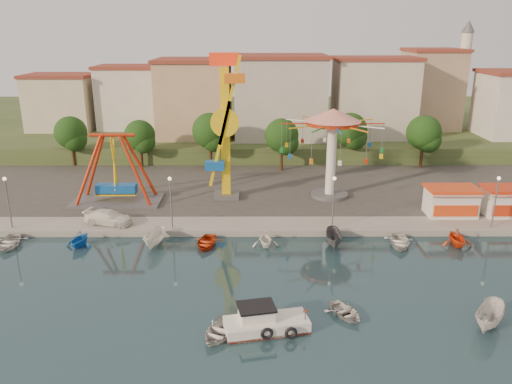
{
  "coord_description": "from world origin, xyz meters",
  "views": [
    {
      "loc": [
        0.19,
        -33.35,
        19.44
      ],
      "look_at": [
        0.38,
        14.0,
        4.0
      ],
      "focal_mm": 35.0,
      "sensor_mm": 36.0,
      "label": 1
    }
  ],
  "objects_px": {
    "van": "(108,217)",
    "pirate_ship_ride": "(115,170)",
    "cabin_motorboat": "(264,323)",
    "skiff": "(490,317)",
    "kamikaze_tower": "(226,131)",
    "wave_swinger": "(332,133)",
    "rowboat_a": "(345,312)"
  },
  "relations": [
    {
      "from": "van",
      "to": "pirate_ship_ride",
      "type": "bearing_deg",
      "value": 21.83
    },
    {
      "from": "skiff",
      "to": "van",
      "type": "bearing_deg",
      "value": -172.56
    },
    {
      "from": "wave_swinger",
      "to": "rowboat_a",
      "type": "relative_size",
      "value": 3.69
    },
    {
      "from": "pirate_ship_ride",
      "to": "rowboat_a",
      "type": "distance_m",
      "value": 32.31
    },
    {
      "from": "cabin_motorboat",
      "to": "van",
      "type": "distance_m",
      "value": 23.82
    },
    {
      "from": "pirate_ship_ride",
      "to": "van",
      "type": "xyz_separation_m",
      "value": [
        0.88,
        -6.83,
        -3.08
      ]
    },
    {
      "from": "pirate_ship_ride",
      "to": "skiff",
      "type": "relative_size",
      "value": 2.41
    },
    {
      "from": "skiff",
      "to": "van",
      "type": "distance_m",
      "value": 35.64
    },
    {
      "from": "wave_swinger",
      "to": "skiff",
      "type": "height_order",
      "value": "wave_swinger"
    },
    {
      "from": "pirate_ship_ride",
      "to": "kamikaze_tower",
      "type": "height_order",
      "value": "kamikaze_tower"
    },
    {
      "from": "pirate_ship_ride",
      "to": "van",
      "type": "bearing_deg",
      "value": -82.63
    },
    {
      "from": "pirate_ship_ride",
      "to": "kamikaze_tower",
      "type": "relative_size",
      "value": 0.61
    },
    {
      "from": "pirate_ship_ride",
      "to": "cabin_motorboat",
      "type": "height_order",
      "value": "pirate_ship_ride"
    },
    {
      "from": "cabin_motorboat",
      "to": "rowboat_a",
      "type": "xyz_separation_m",
      "value": [
        5.8,
        1.75,
        -0.21
      ]
    },
    {
      "from": "rowboat_a",
      "to": "skiff",
      "type": "relative_size",
      "value": 0.76
    },
    {
      "from": "pirate_ship_ride",
      "to": "skiff",
      "type": "xyz_separation_m",
      "value": [
        31.76,
        -24.61,
        -3.59
      ]
    },
    {
      "from": "kamikaze_tower",
      "to": "van",
      "type": "bearing_deg",
      "value": -144.61
    },
    {
      "from": "skiff",
      "to": "van",
      "type": "height_order",
      "value": "van"
    },
    {
      "from": "pirate_ship_ride",
      "to": "wave_swinger",
      "type": "xyz_separation_m",
      "value": [
        24.64,
        1.96,
        3.8
      ]
    },
    {
      "from": "skiff",
      "to": "van",
      "type": "xyz_separation_m",
      "value": [
        -30.88,
        17.78,
        0.51
      ]
    },
    {
      "from": "wave_swinger",
      "to": "cabin_motorboat",
      "type": "distance_m",
      "value": 29.13
    },
    {
      "from": "skiff",
      "to": "wave_swinger",
      "type": "bearing_deg",
      "value": 142.39
    },
    {
      "from": "kamikaze_tower",
      "to": "cabin_motorboat",
      "type": "bearing_deg",
      "value": -81.77
    },
    {
      "from": "rowboat_a",
      "to": "wave_swinger",
      "type": "bearing_deg",
      "value": 55.83
    },
    {
      "from": "kamikaze_tower",
      "to": "rowboat_a",
      "type": "relative_size",
      "value": 5.25
    },
    {
      "from": "cabin_motorboat",
      "to": "van",
      "type": "relative_size",
      "value": 1.22
    },
    {
      "from": "rowboat_a",
      "to": "van",
      "type": "xyz_separation_m",
      "value": [
        -21.29,
        16.32,
        0.99
      ]
    },
    {
      "from": "cabin_motorboat",
      "to": "skiff",
      "type": "height_order",
      "value": "cabin_motorboat"
    },
    {
      "from": "van",
      "to": "wave_swinger",
      "type": "bearing_deg",
      "value": -55.25
    },
    {
      "from": "kamikaze_tower",
      "to": "skiff",
      "type": "relative_size",
      "value": 3.98
    },
    {
      "from": "wave_swinger",
      "to": "skiff",
      "type": "relative_size",
      "value": 2.79
    },
    {
      "from": "kamikaze_tower",
      "to": "rowboat_a",
      "type": "height_order",
      "value": "kamikaze_tower"
    }
  ]
}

